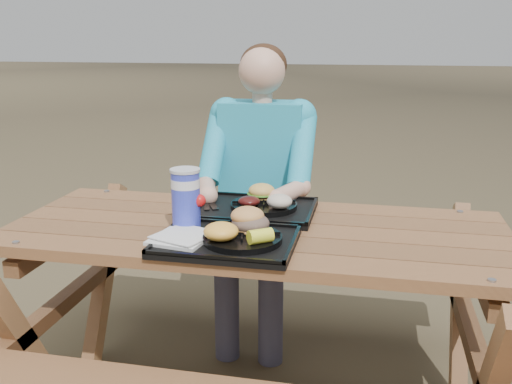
# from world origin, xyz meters

# --- Properties ---
(picnic_table) EXTENTS (1.80, 1.49, 0.75)m
(picnic_table) POSITION_xyz_m (0.00, 0.00, 0.38)
(picnic_table) COLOR #999999
(picnic_table) RESTS_ON ground
(tray_near) EXTENTS (0.45, 0.35, 0.02)m
(tray_near) POSITION_xyz_m (-0.05, -0.21, 0.76)
(tray_near) COLOR black
(tray_near) RESTS_ON picnic_table
(tray_far) EXTENTS (0.45, 0.35, 0.02)m
(tray_far) POSITION_xyz_m (-0.03, 0.16, 0.76)
(tray_far) COLOR black
(tray_far) RESTS_ON picnic_table
(plate_near) EXTENTS (0.26, 0.26, 0.02)m
(plate_near) POSITION_xyz_m (0.00, -0.22, 0.78)
(plate_near) COLOR black
(plate_near) RESTS_ON tray_near
(plate_far) EXTENTS (0.26, 0.26, 0.02)m
(plate_far) POSITION_xyz_m (-0.00, 0.17, 0.78)
(plate_far) COLOR black
(plate_far) RESTS_ON tray_far
(napkin_stack) EXTENTS (0.20, 0.20, 0.02)m
(napkin_stack) POSITION_xyz_m (-0.20, -0.25, 0.78)
(napkin_stack) COLOR silver
(napkin_stack) RESTS_ON tray_near
(soda_cup) EXTENTS (0.10, 0.10, 0.20)m
(soda_cup) POSITION_xyz_m (-0.23, -0.11, 0.87)
(soda_cup) COLOR #1825B8
(soda_cup) RESTS_ON tray_near
(condiment_bbq) EXTENTS (0.06, 0.06, 0.03)m
(condiment_bbq) POSITION_xyz_m (-0.05, -0.08, 0.79)
(condiment_bbq) COLOR black
(condiment_bbq) RESTS_ON tray_near
(condiment_mustard) EXTENTS (0.05, 0.05, 0.03)m
(condiment_mustard) POSITION_xyz_m (-0.00, -0.10, 0.79)
(condiment_mustard) COLOR gold
(condiment_mustard) RESTS_ON tray_near
(sandwich) EXTENTS (0.12, 0.12, 0.12)m
(sandwich) POSITION_xyz_m (0.01, -0.16, 0.85)
(sandwich) COLOR #D8914C
(sandwich) RESTS_ON plate_near
(mac_cheese) EXTENTS (0.11, 0.11, 0.06)m
(mac_cheese) POSITION_xyz_m (-0.06, -0.27, 0.82)
(mac_cheese) COLOR #FFBD43
(mac_cheese) RESTS_ON plate_near
(corn_cob) EXTENTS (0.11, 0.11, 0.05)m
(corn_cob) POSITION_xyz_m (0.07, -0.27, 0.81)
(corn_cob) COLOR #F6FA34
(corn_cob) RESTS_ON plate_near
(cutlery_far) EXTENTS (0.09, 0.14, 0.01)m
(cutlery_far) POSITION_xyz_m (-0.21, 0.16, 0.77)
(cutlery_far) COLOR black
(cutlery_far) RESTS_ON tray_far
(burger) EXTENTS (0.11, 0.11, 0.10)m
(burger) POSITION_xyz_m (-0.02, 0.22, 0.84)
(burger) COLOR gold
(burger) RESTS_ON plate_far
(baked_beans) EXTENTS (0.08, 0.08, 0.04)m
(baked_beans) POSITION_xyz_m (-0.05, 0.12, 0.81)
(baked_beans) COLOR #410E0D
(baked_beans) RESTS_ON plate_far
(potato_salad) EXTENTS (0.10, 0.10, 0.05)m
(potato_salad) POSITION_xyz_m (0.07, 0.12, 0.82)
(potato_salad) COLOR beige
(potato_salad) RESTS_ON plate_far
(diner) EXTENTS (0.48, 0.84, 1.28)m
(diner) POSITION_xyz_m (-0.10, 0.63, 0.64)
(diner) COLOR teal
(diner) RESTS_ON ground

